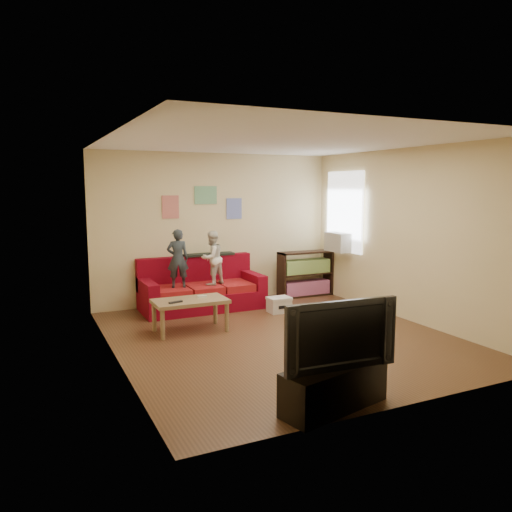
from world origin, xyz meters
name	(u,v)px	position (x,y,z in m)	size (l,w,h in m)	color
room_shell	(281,242)	(0.00, 0.00, 1.35)	(4.52, 5.02, 2.72)	brown
sofa	(201,291)	(-0.46, 2.07, 0.31)	(2.08, 0.96, 0.91)	maroon
child_a	(178,259)	(-0.91, 1.90, 0.92)	(0.36, 0.23, 0.98)	#273035
child_b	(212,258)	(-0.31, 1.90, 0.90)	(0.45, 0.35, 0.92)	silver
coffee_table	(190,304)	(-1.06, 0.79, 0.41)	(1.06, 0.58, 0.48)	olive
remote	(176,302)	(-1.31, 0.67, 0.49)	(0.20, 0.05, 0.02)	black
game_controller	(202,296)	(-0.86, 0.84, 0.49)	(0.14, 0.04, 0.03)	silver
bookshelf	(305,276)	(1.70, 2.16, 0.39)	(1.09, 0.33, 0.87)	black
window	(345,212)	(2.22, 1.65, 1.64)	(0.04, 1.08, 1.48)	white
ac_unit	(339,242)	(2.10, 1.65, 1.08)	(0.28, 0.55, 0.35)	#B7B2A3
artwork_left	(170,207)	(-0.85, 2.48, 1.75)	(0.30, 0.01, 0.40)	#D87266
artwork_center	(206,195)	(-0.20, 2.48, 1.95)	(0.42, 0.01, 0.32)	#72B27F
artwork_right	(234,209)	(0.35, 2.48, 1.70)	(0.30, 0.01, 0.38)	#727FCC
file_box	(279,305)	(0.63, 1.23, 0.13)	(0.38, 0.29, 0.26)	silver
tv_stand	(334,387)	(-0.62, -2.25, 0.21)	(1.12, 0.37, 0.42)	black
television	(335,332)	(-0.62, -2.25, 0.75)	(1.14, 0.15, 0.66)	black
tissue	(293,312)	(0.74, 0.94, 0.05)	(0.11, 0.11, 0.11)	beige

